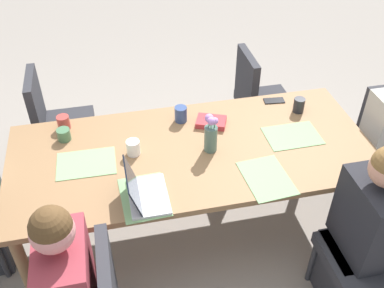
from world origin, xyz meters
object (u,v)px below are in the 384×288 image
at_px(chair_far_right_far, 55,120).
at_px(coffee_mug_far_left, 64,135).
at_px(chair_near_left_near, 378,247).
at_px(coffee_mug_centre_left, 133,148).
at_px(flower_vase, 211,134).
at_px(laptop_near_left_far, 144,193).
at_px(coffee_mug_near_right, 181,114).
at_px(person_near_left_near, 362,238).
at_px(coffee_mug_near_left, 299,105).
at_px(book_red_cover, 211,122).
at_px(phone_black, 274,101).
at_px(dining_table, 192,158).
at_px(chair_far_right_mid, 258,96).
at_px(coffee_mug_centre_right, 64,122).

bearing_deg(chair_far_right_far, coffee_mug_far_left, -78.57).
distance_m(chair_near_left_near, coffee_mug_far_left, 2.05).
bearing_deg(coffee_mug_centre_left, flower_vase, -7.53).
bearing_deg(chair_near_left_near, laptop_near_left_far, 160.85).
height_order(chair_far_right_far, coffee_mug_near_right, chair_far_right_far).
height_order(person_near_left_near, coffee_mug_far_left, person_near_left_near).
relative_size(chair_near_left_near, coffee_mug_near_left, 8.53).
height_order(book_red_cover, phone_black, book_red_cover).
bearing_deg(dining_table, person_near_left_near, -41.23).
bearing_deg(book_red_cover, chair_far_right_mid, 68.72).
distance_m(chair_near_left_near, phone_black, 1.26).
bearing_deg(person_near_left_near, book_red_cover, 123.75).
relative_size(person_near_left_near, book_red_cover, 5.97).
bearing_deg(phone_black, dining_table, 36.32).
relative_size(book_red_cover, phone_black, 1.33).
height_order(dining_table, chair_far_right_mid, chair_far_right_mid).
bearing_deg(coffee_mug_centre_right, chair_far_right_mid, 15.51).
xyz_separation_m(chair_far_right_mid, flower_vase, (-0.64, -0.87, 0.36)).
bearing_deg(coffee_mug_near_right, coffee_mug_near_left, -4.65).
xyz_separation_m(chair_far_right_far, coffee_mug_near_right, (0.91, -0.54, 0.29)).
height_order(chair_far_right_mid, phone_black, chair_far_right_mid).
bearing_deg(coffee_mug_centre_right, phone_black, 0.28).
relative_size(person_near_left_near, coffee_mug_centre_right, 12.53).
distance_m(laptop_near_left_far, coffee_mug_far_left, 0.78).
bearing_deg(laptop_near_left_far, book_red_cover, 47.81).
bearing_deg(laptop_near_left_far, phone_black, 36.01).
relative_size(chair_near_left_near, chair_far_right_far, 1.00).
relative_size(laptop_near_left_far, coffee_mug_near_right, 2.91).
xyz_separation_m(dining_table, person_near_left_near, (0.84, -0.74, -0.14)).
bearing_deg(dining_table, coffee_mug_centre_left, 173.13).
height_order(person_near_left_near, coffee_mug_centre_left, person_near_left_near).
height_order(coffee_mug_near_left, phone_black, coffee_mug_near_left).
bearing_deg(flower_vase, coffee_mug_far_left, 161.51).
bearing_deg(person_near_left_near, coffee_mug_centre_left, 147.11).
distance_m(dining_table, coffee_mug_near_right, 0.35).
bearing_deg(laptop_near_left_far, chair_near_left_near, -19.15).
xyz_separation_m(person_near_left_near, phone_black, (-0.13, 1.16, 0.21)).
xyz_separation_m(coffee_mug_centre_left, coffee_mug_centre_right, (-0.43, 0.37, -0.00)).
height_order(chair_near_left_near, coffee_mug_centre_right, chair_near_left_near).
height_order(coffee_mug_centre_right, book_red_cover, coffee_mug_centre_right).
relative_size(flower_vase, coffee_mug_centre_right, 2.76).
height_order(chair_far_right_far, coffee_mug_near_left, chair_far_right_far).
bearing_deg(chair_near_left_near, coffee_mug_centre_left, 146.75).
relative_size(laptop_near_left_far, coffee_mug_centre_right, 3.36).
xyz_separation_m(person_near_left_near, coffee_mug_near_left, (-0.01, 1.00, 0.26)).
xyz_separation_m(laptop_near_left_far, coffee_mug_near_right, (0.35, 0.69, 0.01)).
bearing_deg(coffee_mug_far_left, coffee_mug_centre_left, -29.38).
xyz_separation_m(dining_table, book_red_cover, (0.19, 0.24, 0.09)).
height_order(chair_far_right_mid, flower_vase, flower_vase).
xyz_separation_m(person_near_left_near, coffee_mug_centre_right, (-1.64, 1.15, 0.26)).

